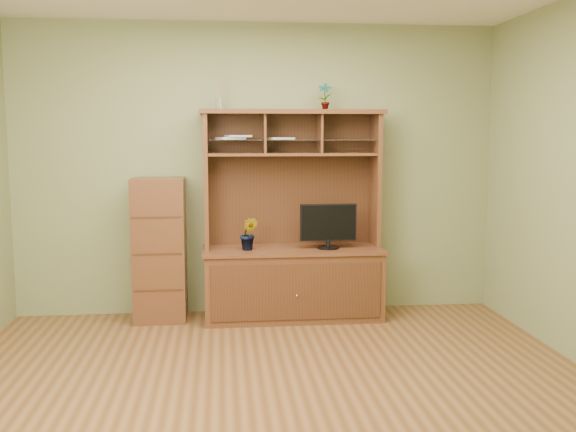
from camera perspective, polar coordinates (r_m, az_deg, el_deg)
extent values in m
cube|color=#583719|center=(4.37, -1.06, -15.45)|extent=(4.50, 4.00, 0.02)
cube|color=olive|center=(6.05, -2.73, 4.13)|extent=(4.50, 0.02, 2.70)
cube|color=olive|center=(2.06, 3.66, -1.87)|extent=(4.50, 0.02, 2.70)
cube|color=#4B2615|center=(5.92, 0.46, -6.11)|extent=(1.60, 0.55, 0.62)
cube|color=#361D0E|center=(5.65, 0.78, -6.76)|extent=(1.50, 0.01, 0.50)
sphere|color=silver|center=(5.64, 0.79, -7.10)|extent=(0.02, 0.02, 0.02)
cube|color=#4B2615|center=(5.85, 0.46, -3.01)|extent=(1.64, 0.59, 0.03)
cube|color=#4B2615|center=(5.84, -7.28, 3.24)|extent=(0.04, 0.35, 1.25)
cube|color=#4B2615|center=(6.01, 7.78, 3.34)|extent=(0.04, 0.35, 1.25)
cube|color=#361D0E|center=(6.04, 0.18, 3.42)|extent=(1.52, 0.02, 1.25)
cube|color=#4B2615|center=(5.86, 0.36, 9.23)|extent=(1.66, 0.40, 0.04)
cube|color=#4B2615|center=(5.86, 0.36, 5.51)|extent=(1.52, 0.32, 0.02)
cube|color=#4B2615|center=(5.84, -2.13, 7.33)|extent=(0.02, 0.31, 0.35)
cube|color=#4B2615|center=(5.89, 2.83, 7.32)|extent=(0.02, 0.31, 0.35)
cube|color=silver|center=(5.85, 0.37, 6.78)|extent=(1.50, 0.27, 0.01)
cylinder|color=black|center=(5.83, 3.59, -2.81)|extent=(0.20, 0.20, 0.02)
cylinder|color=black|center=(5.83, 3.59, -2.41)|extent=(0.04, 0.04, 0.06)
cube|color=black|center=(5.80, 3.60, -0.58)|extent=(0.51, 0.05, 0.33)
imported|color=#28511C|center=(5.74, -3.48, -1.58)|extent=(0.20, 0.18, 0.30)
imported|color=#286423|center=(5.91, 3.29, 10.58)|extent=(0.14, 0.11, 0.24)
cylinder|color=silver|center=(5.83, -6.20, 9.91)|extent=(0.06, 0.06, 0.11)
cylinder|color=#A68153|center=(5.84, -6.22, 11.36)|extent=(0.04, 0.04, 0.19)
cube|color=silver|center=(5.83, -5.13, 6.89)|extent=(0.28, 0.25, 0.02)
cube|color=silver|center=(5.83, -4.44, 7.09)|extent=(0.25, 0.21, 0.02)
cube|color=silver|center=(5.85, -0.73, 6.91)|extent=(0.27, 0.24, 0.02)
cube|color=#4B2615|center=(5.91, -11.33, -2.94)|extent=(0.46, 0.42, 1.29)
cube|color=#361D0E|center=(5.77, -11.44, -6.47)|extent=(0.42, 0.01, 0.02)
cube|color=#361D0E|center=(5.70, -11.52, -3.31)|extent=(0.42, 0.01, 0.01)
cube|color=#361D0E|center=(5.65, -11.61, -0.09)|extent=(0.42, 0.01, 0.01)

